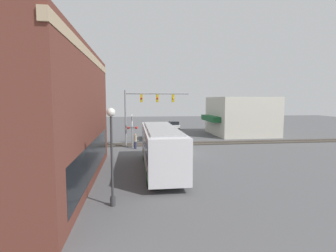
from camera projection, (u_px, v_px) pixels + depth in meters
ground_plane at (183, 154)px, 26.64m from camera, size 120.00×120.00×0.00m
brick_building at (4, 117)px, 16.26m from camera, size 16.78×10.77×8.77m
shop_building at (240, 116)px, 41.33m from camera, size 9.88×9.83×5.89m
city_bus at (161, 146)px, 20.35m from camera, size 11.32×2.59×3.38m
traffic_signal_gantry at (145, 105)px, 30.17m from camera, size 0.42×7.45×6.59m
crossing_signal at (132, 128)px, 29.77m from camera, size 1.41×1.18×3.81m
streetlamp at (112, 148)px, 13.26m from camera, size 0.44×0.44×5.07m
rail_track_near at (174, 144)px, 32.56m from camera, size 2.60×60.00×0.15m
parked_car_grey at (149, 134)px, 36.53m from camera, size 4.72×1.82×1.42m
parked_car_black at (163, 129)px, 43.52m from camera, size 4.38×1.82×1.46m
parked_car_white at (174, 125)px, 50.10m from camera, size 4.69×1.82×1.44m
pedestrian_at_crossing at (135, 141)px, 29.32m from camera, size 0.34×0.34×1.70m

